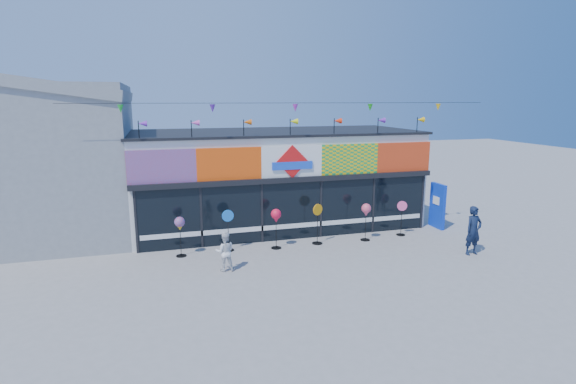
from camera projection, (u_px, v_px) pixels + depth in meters
name	position (u px, v px, depth m)	size (l,w,h in m)	color
ground	(322.00, 270.00, 14.56)	(80.00, 80.00, 0.00)	gray
kite_shop	(275.00, 178.00, 19.73)	(16.00, 5.70, 5.31)	white
neighbour_building	(24.00, 157.00, 17.75)	(8.18, 7.20, 6.87)	gray
blue_sign	(437.00, 206.00, 19.19)	(0.17, 0.96, 1.92)	#0C35C0
spinner_0	(180.00, 225.00, 15.60)	(0.36, 0.36, 1.44)	black
spinner_1	(228.00, 229.00, 16.26)	(0.43, 0.39, 1.53)	black
spinner_2	(276.00, 217.00, 16.43)	(0.38, 0.38, 1.50)	black
spinner_3	(318.00, 223.00, 17.04)	(0.42, 0.40, 1.56)	black
spinner_4	(366.00, 211.00, 17.40)	(0.37, 0.37, 1.48)	black
spinner_5	(402.00, 217.00, 18.14)	(0.39, 0.36, 1.42)	black
adult_man	(473.00, 231.00, 15.86)	(0.64, 0.42, 1.75)	#111C36
child	(225.00, 252.00, 14.38)	(0.62, 0.36, 1.29)	white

